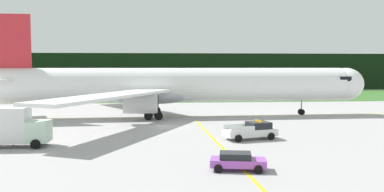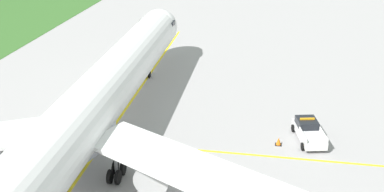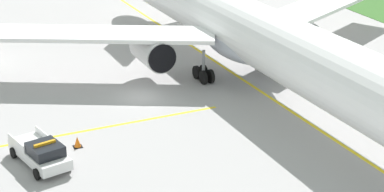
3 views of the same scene
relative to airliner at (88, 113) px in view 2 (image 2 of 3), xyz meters
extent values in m
plane|color=#9F9D9D|center=(-1.16, -9.68, -4.65)|extent=(320.00, 320.00, 0.00)
cube|color=yellow|center=(0.75, 0.02, -4.64)|extent=(81.95, 2.92, 0.01)
cube|color=yellow|center=(3.76, -23.81, -4.64)|extent=(1.51, 37.84, 0.01)
cylinder|color=white|center=(0.75, 0.02, 0.11)|extent=(51.38, 6.70, 5.06)
ellipsoid|color=white|center=(27.37, 0.87, 0.11)|extent=(5.73, 5.24, 5.06)
ellipsoid|color=#ACB1BF|center=(-1.81, -0.06, -1.28)|extent=(10.23, 5.64, 2.79)
cube|color=black|center=(26.16, 0.84, 1.00)|extent=(1.95, 4.87, 0.70)
cylinder|color=black|center=(-2.57, 7.27, -1.89)|extent=(0.20, 2.49, 2.49)
cube|color=white|center=(-7.63, -13.41, -0.52)|extent=(14.55, 23.91, 0.35)
cylinder|color=#B3B3B3|center=(-4.35, -7.49, -1.89)|extent=(4.49, 2.84, 2.71)
cylinder|color=black|center=(-2.10, -7.42, -1.89)|extent=(0.20, 2.49, 2.49)
cylinder|color=gray|center=(20.22, 0.65, -3.08)|extent=(0.20, 0.20, 2.23)
cylinder|color=black|center=(20.21, 0.91, -4.20)|extent=(0.91, 0.25, 0.90)
cylinder|color=black|center=(20.23, 0.39, -4.20)|extent=(0.91, 0.25, 0.90)
cylinder|color=gray|center=(-2.91, 3.20, -2.93)|extent=(0.28, 0.28, 2.23)
cylinder|color=black|center=(-2.20, 2.87, -4.05)|extent=(1.21, 0.34, 1.20)
cylinder|color=black|center=(-2.22, 3.57, -4.05)|extent=(1.21, 0.34, 1.20)
cylinder|color=black|center=(-3.60, 2.83, -4.05)|extent=(1.21, 0.34, 1.20)
cylinder|color=black|center=(-3.62, 3.53, -4.05)|extent=(1.21, 0.34, 1.20)
cylinder|color=gray|center=(-2.70, -3.38, -2.93)|extent=(0.28, 0.28, 2.23)
cylinder|color=black|center=(-2.01, -3.01, -4.05)|extent=(1.21, 0.34, 1.20)
cylinder|color=black|center=(-1.99, -3.71, -4.05)|extent=(1.21, 0.34, 1.20)
cylinder|color=black|center=(-3.41, -3.05, -4.05)|extent=(1.21, 0.34, 1.20)
cylinder|color=black|center=(-3.39, -3.75, -4.05)|extent=(1.21, 0.34, 1.20)
cube|color=silver|center=(7.34, -19.59, -3.92)|extent=(5.79, 3.36, 0.70)
cube|color=black|center=(8.29, -19.35, -3.22)|extent=(2.58, 2.39, 0.70)
cube|color=silver|center=(5.83, -18.95, -3.34)|extent=(2.56, 0.74, 0.45)
cube|color=silver|center=(6.32, -20.87, -3.34)|extent=(2.56, 0.74, 0.45)
cube|color=orange|center=(8.29, -19.35, -2.79)|extent=(0.55, 1.46, 0.16)
cylinder|color=black|center=(8.88, -18.11, -4.27)|extent=(0.80, 0.42, 0.76)
cylinder|color=black|center=(9.40, -20.16, -4.27)|extent=(0.80, 0.42, 0.76)
cylinder|color=black|center=(5.29, -19.02, -4.27)|extent=(0.80, 0.42, 0.76)
cylinder|color=black|center=(5.81, -21.07, -4.27)|extent=(0.80, 0.42, 0.76)
cube|color=black|center=(5.86, -16.74, -4.63)|extent=(0.63, 0.63, 0.03)
cone|color=orange|center=(5.86, -16.74, -4.24)|extent=(0.48, 0.48, 0.75)
camera|label=1|loc=(-2.29, -60.23, 2.86)|focal=37.88mm
camera|label=2|loc=(-34.73, -16.44, 18.26)|focal=44.12mm
camera|label=3|loc=(46.18, -25.17, 15.48)|focal=60.60mm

